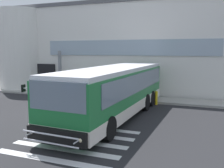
% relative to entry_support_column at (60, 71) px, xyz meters
% --- Properties ---
extents(ground_plane, '(80.00, 90.00, 0.02)m').
position_rel_entry_support_column_xyz_m(ground_plane, '(4.66, -5.40, -1.87)').
color(ground_plane, '#232326').
rests_on(ground_plane, ground).
extents(bay_paint_stripes, '(4.40, 3.96, 0.01)m').
position_rel_entry_support_column_xyz_m(bay_paint_stripes, '(6.66, -9.60, -1.85)').
color(bay_paint_stripes, silver).
rests_on(bay_paint_stripes, ground).
extents(terminal_building, '(21.60, 13.80, 7.58)m').
position_rel_entry_support_column_xyz_m(terminal_building, '(3.98, 6.19, 1.93)').
color(terminal_building, silver).
rests_on(terminal_building, ground).
extents(boarding_curb, '(23.80, 2.00, 0.15)m').
position_rel_entry_support_column_xyz_m(boarding_curb, '(4.66, -0.60, -1.78)').
color(boarding_curb, '#9E9B93').
rests_on(boarding_curb, ground).
extents(entry_support_column, '(0.28, 0.28, 3.41)m').
position_rel_entry_support_column_xyz_m(entry_support_column, '(0.00, 0.00, 0.00)').
color(entry_support_column, slate).
rests_on(entry_support_column, boarding_curb).
extents(bus_main_foreground, '(3.56, 11.09, 2.70)m').
position_rel_entry_support_column_xyz_m(bus_main_foreground, '(6.90, -5.59, -0.52)').
color(bus_main_foreground, '#1E7238').
rests_on(bus_main_foreground, ground).
extents(passenger_near_column, '(0.57, 0.32, 1.68)m').
position_rel_entry_support_column_xyz_m(passenger_near_column, '(0.80, -1.06, -0.78)').
color(passenger_near_column, '#2D2D33').
rests_on(passenger_near_column, boarding_curb).
extents(passenger_by_doorway, '(0.59, 0.26, 1.68)m').
position_rel_entry_support_column_xyz_m(passenger_by_doorway, '(2.02, -0.69, -0.78)').
color(passenger_by_doorway, '#1E2338').
rests_on(passenger_by_doorway, boarding_curb).
extents(passenger_at_curb_edge, '(0.58, 0.30, 1.68)m').
position_rel_entry_support_column_xyz_m(passenger_at_curb_edge, '(2.86, -1.12, -0.78)').
color(passenger_at_curb_edge, '#2D2D33').
rests_on(passenger_at_curb_edge, boarding_curb).
extents(safety_bollard_yellow, '(0.18, 0.18, 0.90)m').
position_rel_entry_support_column_xyz_m(safety_bollard_yellow, '(8.50, -1.80, -1.41)').
color(safety_bollard_yellow, yellow).
rests_on(safety_bollard_yellow, ground).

